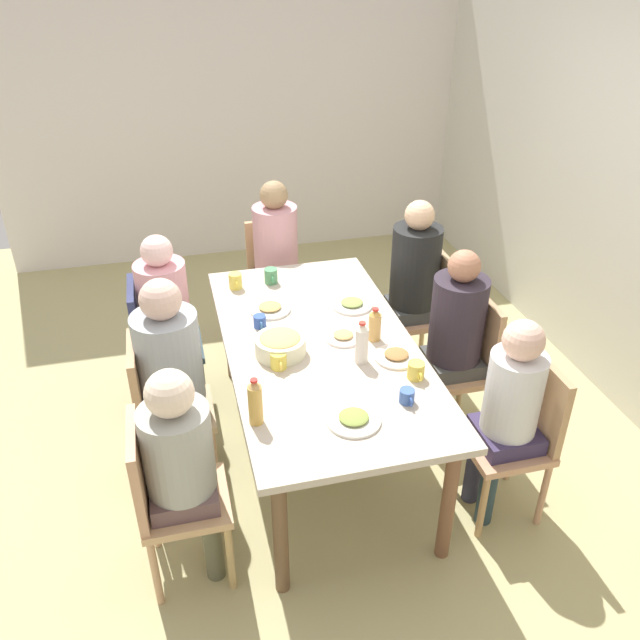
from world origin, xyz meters
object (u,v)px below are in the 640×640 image
object	(u,v)px
person_0	(509,405)
person_6	(413,275)
chair_1	(160,405)
dining_table	(320,355)
plate_3	(352,304)
person_3	(276,250)
cup_4	(235,281)
chair_5	(465,360)
person_1	(171,365)
bottle_2	(255,402)
person_2	(167,309)
cup_3	(260,322)
chair_3	(275,274)
bowl_0	(280,344)
plate_0	(396,356)
chair_0	(520,431)
person_4	(181,458)
person_5	(455,330)
cup_5	(407,396)
chair_2	(156,340)
bottle_0	(375,325)
bottle_1	(362,343)
chair_6	(423,306)
plate_1	(270,308)
cup_1	(279,360)
plate_4	(343,337)
cup_0	(271,276)
chair_4	(166,494)
cup_2	(416,371)
plate_2	(354,419)

from	to	relation	value
person_0	person_6	bearing A→B (deg)	179.85
chair_1	dining_table	bearing A→B (deg)	90.00
plate_3	person_3	bearing A→B (deg)	-162.89
person_0	cup_4	bearing A→B (deg)	-140.79
chair_5	cup_4	distance (m)	1.49
person_1	bottle_2	bearing A→B (deg)	31.89
person_2	cup_3	world-z (taller)	person_2
chair_3	bowl_0	bearing A→B (deg)	-9.13
plate_0	bottle_2	distance (m)	0.87
chair_0	person_0	world-z (taller)	person_0
person_4	person_5	xyz separation A→B (m)	(-0.66, 1.60, 0.03)
chair_1	cup_5	distance (m)	1.34
cup_3	cup_4	bearing A→B (deg)	-172.09
chair_2	bottle_0	xyz separation A→B (m)	(0.69, 1.19, 0.35)
dining_table	chair_2	distance (m)	1.12
chair_3	cup_5	bearing A→B (deg)	8.00
cup_3	bottle_1	size ratio (longest dim) A/B	0.45
chair_6	plate_3	size ratio (longest dim) A/B	3.73
person_0	plate_1	bearing A→B (deg)	-137.48
chair_6	bowl_0	bearing A→B (deg)	-57.63
chair_6	bottle_0	size ratio (longest dim) A/B	4.57
cup_1	cup_3	size ratio (longest dim) A/B	1.12
person_2	plate_0	bearing A→B (deg)	52.12
cup_5	chair_3	bearing A→B (deg)	-172.00
plate_4	chair_3	bearing A→B (deg)	-174.26
cup_3	cup_4	distance (m)	0.51
cup_4	dining_table	bearing A→B (deg)	25.49
chair_1	bottle_0	size ratio (longest dim) A/B	4.57
plate_0	cup_0	distance (m)	1.11
chair_4	cup_3	bearing A→B (deg)	146.70
plate_3	cup_2	xyz separation A→B (m)	(0.78, 0.10, 0.03)
chair_5	chair_6	xyz separation A→B (m)	(-0.66, 0.00, 0.00)
chair_2	bottle_1	xyz separation A→B (m)	(0.88, 1.05, 0.37)
person_4	chair_6	distance (m)	2.15
plate_1	plate_2	size ratio (longest dim) A/B	0.96
chair_5	plate_3	xyz separation A→B (m)	(-0.35, -0.60, 0.27)
plate_4	cup_4	xyz separation A→B (m)	(-0.74, -0.49, 0.04)
chair_3	bottle_1	size ratio (longest dim) A/B	3.76
person_3	cup_4	xyz separation A→B (m)	(0.53, -0.36, 0.07)
person_3	chair_6	bearing A→B (deg)	55.01
person_6	cup_4	world-z (taller)	person_6
chair_0	cup_1	size ratio (longest dim) A/B	7.48
plate_2	plate_3	distance (m)	1.07
cup_1	cup_2	bearing A→B (deg)	68.64
chair_3	person_0	bearing A→B (deg)	21.34
chair_3	chair_4	xyz separation A→B (m)	(2.04, -0.89, 0.00)
plate_2	bottle_1	bearing A→B (deg)	158.88
person_4	chair_6	world-z (taller)	person_4
cup_4	cup_5	distance (m)	1.49
chair_4	cup_5	distance (m)	1.20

